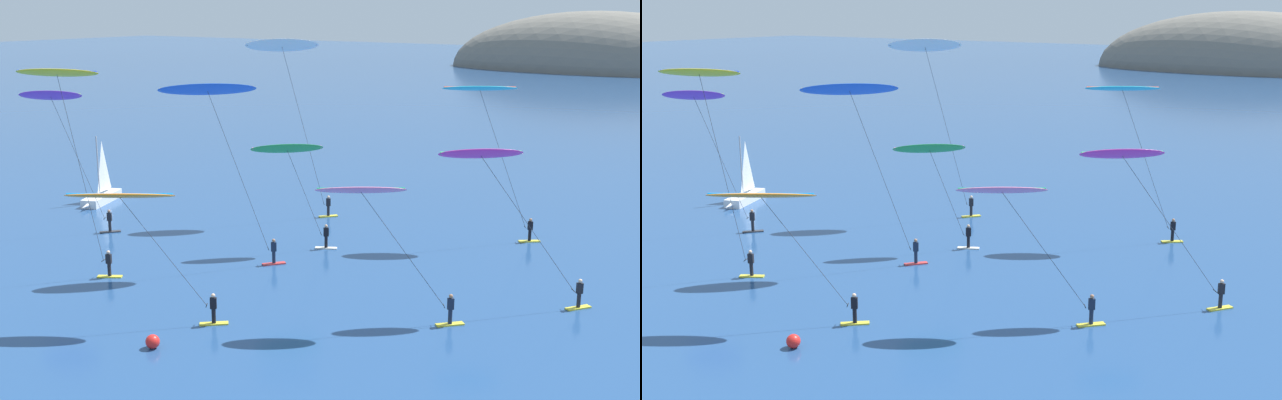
% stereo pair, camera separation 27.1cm
% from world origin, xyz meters
% --- Properties ---
extents(sailboat_near, '(3.18, 5.83, 5.70)m').
position_xyz_m(sailboat_near, '(-28.17, 30.07, 0.64)').
color(sailboat_near, white).
rests_on(sailboat_near, ground).
extents(kitesurfer_orange, '(7.17, 5.26, 7.23)m').
position_xyz_m(kitesurfer_orange, '(-6.17, 13.14, 6.41)').
color(kitesurfer_orange, yellow).
rests_on(kitesurfer_orange, ground).
extents(kitesurfer_yellow, '(5.61, 3.11, 12.77)m').
position_xyz_m(kitesurfer_yellow, '(-15.04, 16.65, 11.27)').
color(kitesurfer_yellow, yellow).
rests_on(kitesurfer_yellow, ground).
extents(kitesurfer_green, '(4.79, 4.36, 7.48)m').
position_xyz_m(kitesurfer_green, '(-6.94, 28.30, 6.39)').
color(kitesurfer_green, silver).
rests_on(kitesurfer_green, ground).
extents(kitesurfer_pink, '(6.83, 5.24, 7.63)m').
position_xyz_m(kitesurfer_pink, '(4.07, 19.83, 6.63)').
color(kitesurfer_pink, yellow).
rests_on(kitesurfer_pink, ground).
extents(kitesurfer_white, '(5.88, 5.35, 13.93)m').
position_xyz_m(kitesurfer_white, '(-12.26, 34.98, 12.51)').
color(kitesurfer_white, yellow).
rests_on(kitesurfer_white, ground).
extents(kitesurfer_magenta, '(7.30, 6.19, 9.16)m').
position_xyz_m(kitesurfer_magenta, '(8.37, 25.12, 7.85)').
color(kitesurfer_magenta, yellow).
rests_on(kitesurfer_magenta, ground).
extents(kitesurfer_cyan, '(6.60, 4.78, 11.08)m').
position_xyz_m(kitesurfer_cyan, '(2.72, 37.30, 9.97)').
color(kitesurfer_cyan, yellow).
rests_on(kitesurfer_cyan, ground).
extents(kitesurfer_blue, '(6.05, 6.08, 11.82)m').
position_xyz_m(kitesurfer_blue, '(-8.72, 22.63, 10.65)').
color(kitesurfer_blue, red).
rests_on(kitesurfer_blue, ground).
extents(kitesurfer_purple, '(5.99, 4.49, 10.53)m').
position_xyz_m(kitesurfer_purple, '(-23.44, 22.64, 9.24)').
color(kitesurfer_purple, '#2D2D33').
rests_on(kitesurfer_purple, ground).
extents(marker_buoy, '(0.70, 0.70, 0.70)m').
position_xyz_m(marker_buoy, '(-3.18, 11.52, 0.35)').
color(marker_buoy, red).
rests_on(marker_buoy, ground).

